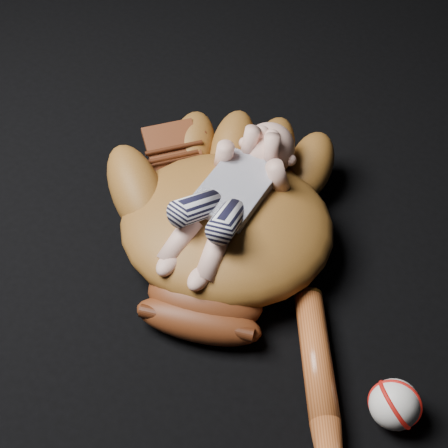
{
  "coord_description": "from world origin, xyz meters",
  "views": [
    {
      "loc": [
        0.44,
        -0.54,
        0.98
      ],
      "look_at": [
        -0.05,
        0.08,
        0.09
      ],
      "focal_mm": 55.0,
      "sensor_mm": 36.0,
      "label": 1
    }
  ],
  "objects": [
    {
      "name": "baseball_glove",
      "position": [
        -0.06,
        0.09,
        0.08
      ],
      "size": [
        0.65,
        0.68,
        0.17
      ],
      "primitive_type": null,
      "rotation": [
        0.0,
        0.0,
        0.42
      ],
      "color": "brown",
      "rests_on": "ground"
    },
    {
      "name": "baseball_bat",
      "position": [
        0.3,
        -0.11,
        0.02
      ],
      "size": [
        0.37,
        0.42,
        0.05
      ],
      "primitive_type": null,
      "rotation": [
        0.0,
        0.0,
        0.7
      ],
      "color": "#A44B1F",
      "rests_on": "ground"
    },
    {
      "name": "baseball",
      "position": [
        0.35,
        -0.01,
        0.04
      ],
      "size": [
        0.09,
        0.09,
        0.08
      ],
      "primitive_type": "sphere",
      "rotation": [
        0.0,
        0.0,
        -0.22
      ],
      "color": "white",
      "rests_on": "ground"
    },
    {
      "name": "newborn_baby",
      "position": [
        -0.06,
        0.1,
        0.14
      ],
      "size": [
        0.22,
        0.39,
        0.15
      ],
      "primitive_type": null,
      "rotation": [
        0.0,
        0.0,
        0.16
      ],
      "color": "#DCA28E",
      "rests_on": "baseball_glove"
    }
  ]
}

